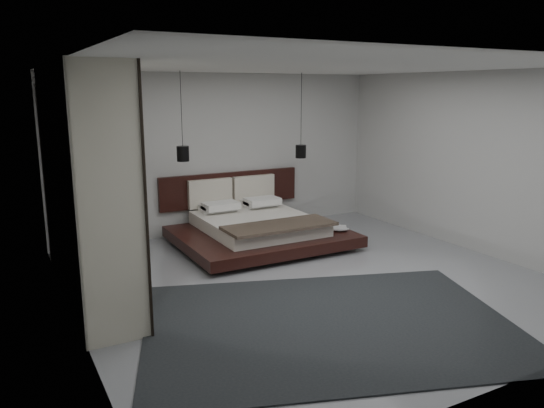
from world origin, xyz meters
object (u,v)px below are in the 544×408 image
rug (329,324)px  wardrobe (85,186)px  bed (257,227)px  pendant_right (301,151)px  pendant_left (183,154)px  lattice_screen (48,176)px

rug → wardrobe: bearing=136.2°
bed → pendant_right: bearing=20.5°
pendant_right → rug: (-1.81, -3.58, -1.43)m
bed → pendant_left: size_ratio=1.90×
pendant_left → wardrobe: size_ratio=0.49×
bed → pendant_left: bearing=159.5°
pendant_right → wardrobe: wardrobe is taller
lattice_screen → pendant_right: bearing=-1.8°
wardrobe → rug: size_ratio=0.72×
pendant_left → wardrobe: wardrobe is taller
wardrobe → pendant_left: bearing=41.5°
pendant_left → pendant_right: same height
lattice_screen → wardrobe: 1.70m
lattice_screen → rug: 4.59m
lattice_screen → pendant_left: (1.99, -0.13, 0.22)m
bed → rug: bed is taller
bed → pendant_right: (1.09, 0.41, 1.16)m
pendant_left → wardrobe: 2.33m
wardrobe → bed: bearing=21.8°
wardrobe → rug: wardrobe is taller
pendant_right → bed: bearing=-159.5°
lattice_screen → rug: size_ratio=0.65×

